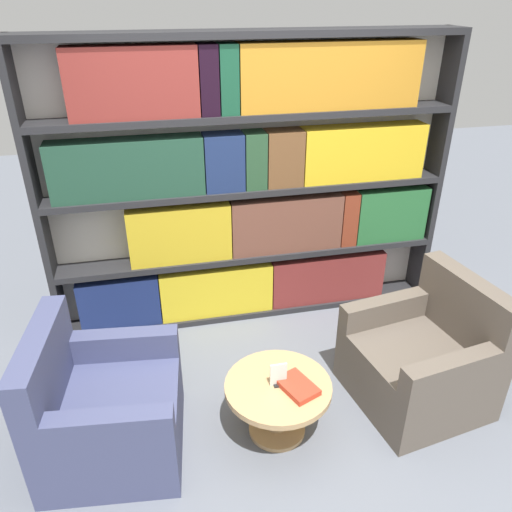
{
  "coord_description": "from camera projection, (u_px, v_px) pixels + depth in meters",
  "views": [
    {
      "loc": [
        -0.78,
        -2.2,
        2.57
      ],
      "look_at": [
        -0.13,
        0.69,
        0.97
      ],
      "focal_mm": 35.0,
      "sensor_mm": 36.0,
      "label": 1
    }
  ],
  "objects": [
    {
      "name": "coffee_table",
      "position": [
        278.0,
        398.0,
        3.15
      ],
      "size": [
        0.67,
        0.67,
        0.4
      ],
      "color": "tan",
      "rests_on": "ground_plane"
    },
    {
      "name": "table_sign",
      "position": [
        278.0,
        376.0,
        3.07
      ],
      "size": [
        0.11,
        0.06,
        0.16
      ],
      "color": "black",
      "rests_on": "coffee_table"
    },
    {
      "name": "armchair_left",
      "position": [
        105.0,
        411.0,
        3.02
      ],
      "size": [
        0.89,
        0.91,
        0.9
      ],
      "rotation": [
        0.0,
        0.0,
        1.46
      ],
      "color": "#42476B",
      "rests_on": "ground_plane"
    },
    {
      "name": "bookshelf",
      "position": [
        252.0,
        189.0,
        3.99
      ],
      "size": [
        3.24,
        0.3,
        2.32
      ],
      "color": "silver",
      "rests_on": "ground_plane"
    },
    {
      "name": "armchair_right",
      "position": [
        422.0,
        361.0,
        3.43
      ],
      "size": [
        0.93,
        0.94,
        0.9
      ],
      "rotation": [
        0.0,
        0.0,
        -1.41
      ],
      "color": "brown",
      "rests_on": "ground_plane"
    },
    {
      "name": "ground_plane",
      "position": [
        298.0,
        434.0,
        3.26
      ],
      "size": [
        14.0,
        14.0,
        0.0
      ],
      "primitive_type": "plane",
      "color": "slate"
    },
    {
      "name": "stray_book",
      "position": [
        297.0,
        386.0,
        3.06
      ],
      "size": [
        0.26,
        0.3,
        0.04
      ],
      "color": "#B73823",
      "rests_on": "coffee_table"
    }
  ]
}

